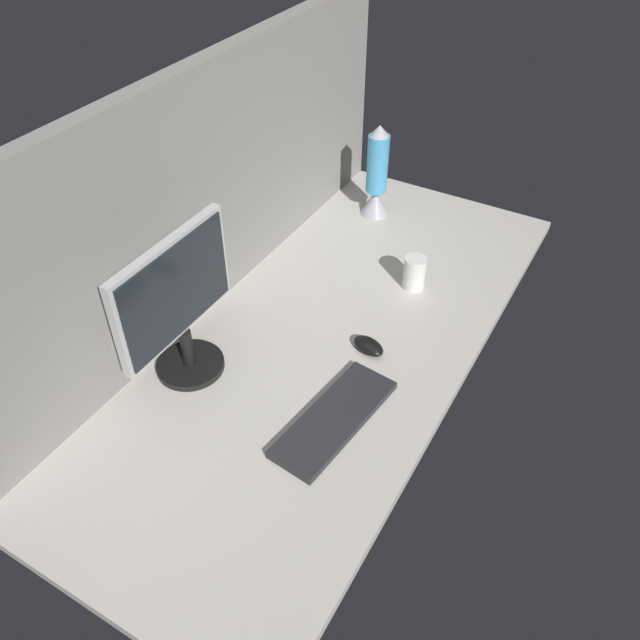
# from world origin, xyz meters

# --- Properties ---
(ground_plane) EXTENTS (1.80, 0.80, 0.03)m
(ground_plane) POSITION_xyz_m (0.00, 0.00, -0.01)
(ground_plane) COLOR beige
(cubicle_wall_back) EXTENTS (1.80, 0.05, 0.69)m
(cubicle_wall_back) POSITION_xyz_m (0.00, 0.38, 0.34)
(cubicle_wall_back) COLOR gray
(cubicle_wall_back) RESTS_ON ground_plane
(monitor) EXTENTS (0.39, 0.18, 0.40)m
(monitor) POSITION_xyz_m (-0.29, 0.25, 0.22)
(monitor) COLOR black
(monitor) RESTS_ON ground_plane
(keyboard) EXTENTS (0.38, 0.17, 0.02)m
(keyboard) POSITION_xyz_m (-0.26, -0.18, 0.01)
(keyboard) COLOR #262628
(keyboard) RESTS_ON ground_plane
(mouse) EXTENTS (0.08, 0.11, 0.03)m
(mouse) POSITION_xyz_m (-0.00, -0.14, 0.02)
(mouse) COLOR black
(mouse) RESTS_ON ground_plane
(mug_ceramic_white) EXTENTS (0.07, 0.07, 0.11)m
(mug_ceramic_white) POSITION_xyz_m (0.32, -0.13, 0.05)
(mug_ceramic_white) COLOR white
(mug_ceramic_white) RESTS_ON ground_plane
(lava_lamp) EXTENTS (0.10, 0.10, 0.33)m
(lava_lamp) POSITION_xyz_m (0.64, 0.16, 0.14)
(lava_lamp) COLOR #A5A5AD
(lava_lamp) RESTS_ON ground_plane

